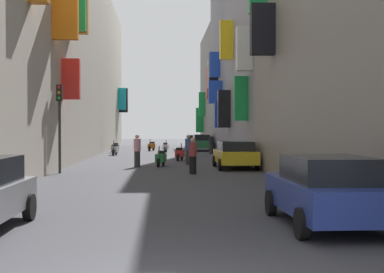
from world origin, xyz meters
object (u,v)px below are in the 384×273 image
scooter_green (161,158)px  pedestrian_near_right (188,150)px  scooter_silver (115,149)px  parked_car_yellow (235,154)px  parked_car_blue (327,189)px  pedestrian_mid_street (211,144)px  scooter_white (166,147)px  parked_car_green (202,142)px  pedestrian_crossing (193,156)px  traffic_light_near_corner (60,113)px  pedestrian_near_left (137,151)px  scooter_black (115,147)px  scooter_red (180,154)px  scooter_orange (151,146)px  parked_car_black (195,141)px

scooter_green → pedestrian_near_right: 1.93m
scooter_silver → parked_car_yellow: bearing=-62.0°
parked_car_blue → pedestrian_mid_street: bearing=89.0°
scooter_white → parked_car_green: bearing=38.7°
scooter_white → pedestrian_crossing: size_ratio=1.06×
parked_car_blue → parked_car_yellow: bearing=88.9°
scooter_green → traffic_light_near_corner: traffic_light_near_corner is taller
parked_car_green → traffic_light_near_corner: 25.84m
pedestrian_crossing → pedestrian_near_left: (-2.74, 4.46, 0.05)m
scooter_black → pedestrian_crossing: bearing=-75.7°
parked_car_green → scooter_red: 15.36m
parked_car_yellow → scooter_white: parked_car_yellow is taller
scooter_orange → pedestrian_crossing: 25.23m
parked_car_yellow → scooter_red: (-2.64, 6.81, -0.29)m
parked_car_black → scooter_silver: (-7.42, -17.92, -0.26)m
pedestrian_mid_street → pedestrian_near_right: bearing=-101.3°
parked_car_black → scooter_green: parked_car_black is taller
parked_car_black → pedestrian_near_right: bearing=-94.4°
scooter_red → pedestrian_mid_street: 9.19m
parked_car_black → pedestrian_mid_street: bearing=-88.9°
parked_car_yellow → scooter_orange: (-4.78, 21.94, -0.29)m
pedestrian_near_left → traffic_light_near_corner: (-3.41, -3.67, 1.92)m
scooter_white → pedestrian_near_right: size_ratio=1.02×
scooter_orange → pedestrian_crossing: pedestrian_crossing is taller
parked_car_black → scooter_red: (-2.57, -25.23, -0.26)m
pedestrian_crossing → traffic_light_near_corner: traffic_light_near_corner is taller
scooter_black → scooter_green: size_ratio=1.01×
parked_car_blue → scooter_red: (-2.32, 22.73, -0.31)m
parked_car_green → pedestrian_near_right: pedestrian_near_right is taller
parked_car_black → pedestrian_near_right: size_ratio=2.47×
pedestrian_near_right → traffic_light_near_corner: traffic_light_near_corner is taller
scooter_green → scooter_white: (0.38, 17.39, -0.00)m
scooter_green → pedestrian_near_right: pedestrian_near_right is taller
scooter_black → scooter_red: size_ratio=1.02×
parked_car_blue → scooter_green: (-3.54, 17.72, -0.31)m
parked_car_blue → scooter_black: size_ratio=2.12×
parked_car_green → pedestrian_crossing: 25.22m
parked_car_yellow → scooter_red: size_ratio=2.27×
scooter_silver → pedestrian_near_right: size_ratio=1.02×
scooter_red → pedestrian_crossing: bearing=-88.6°
parked_car_yellow → pedestrian_crossing: (-2.39, -3.17, 0.08)m
scooter_green → traffic_light_near_corner: (-4.68, -4.18, 2.34)m
scooter_black → pedestrian_crossing: 22.02m
scooter_orange → pedestrian_near_left: 20.66m
scooter_white → parked_car_yellow: bearing=-79.7°
parked_car_yellow → pedestrian_near_left: bearing=165.9°
parked_car_black → pedestrian_near_right: 29.27m
scooter_black → scooter_orange: same height
parked_car_green → scooter_silver: bearing=-133.6°
parked_car_black → pedestrian_near_left: (-5.06, -30.74, 0.15)m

